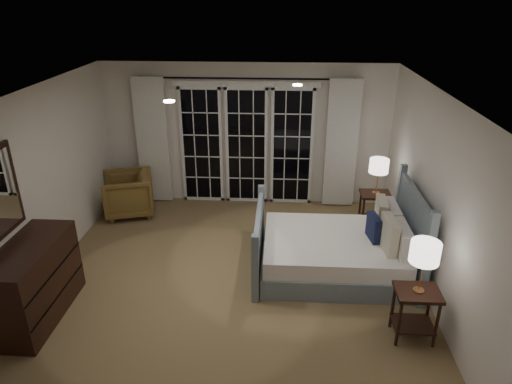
# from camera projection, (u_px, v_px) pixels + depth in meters

# --- Properties ---
(floor) EXTENTS (5.00, 5.00, 0.00)m
(floor) POSITION_uv_depth(u_px,v_px,m) (233.00, 276.00, 6.23)
(floor) COLOR brown
(floor) RESTS_ON ground
(ceiling) EXTENTS (5.00, 5.00, 0.00)m
(ceiling) POSITION_uv_depth(u_px,v_px,m) (229.00, 93.00, 5.22)
(ceiling) COLOR white
(ceiling) RESTS_ON wall_back
(wall_left) EXTENTS (0.02, 5.00, 2.50)m
(wall_left) POSITION_uv_depth(u_px,v_px,m) (38.00, 188.00, 5.86)
(wall_left) COLOR silver
(wall_left) RESTS_ON floor
(wall_right) EXTENTS (0.02, 5.00, 2.50)m
(wall_right) POSITION_uv_depth(u_px,v_px,m) (434.00, 198.00, 5.59)
(wall_right) COLOR silver
(wall_right) RESTS_ON floor
(wall_back) EXTENTS (5.00, 0.02, 2.50)m
(wall_back) POSITION_uv_depth(u_px,v_px,m) (247.00, 135.00, 8.01)
(wall_back) COLOR silver
(wall_back) RESTS_ON floor
(wall_front) EXTENTS (5.00, 0.02, 2.50)m
(wall_front) POSITION_uv_depth(u_px,v_px,m) (196.00, 327.00, 3.44)
(wall_front) COLOR silver
(wall_front) RESTS_ON floor
(french_doors) EXTENTS (2.50, 0.04, 2.20)m
(french_doors) POSITION_uv_depth(u_px,v_px,m) (246.00, 145.00, 8.03)
(french_doors) COLOR black
(french_doors) RESTS_ON wall_back
(curtain_rod) EXTENTS (3.50, 0.03, 0.03)m
(curtain_rod) POSITION_uv_depth(u_px,v_px,m) (246.00, 78.00, 7.51)
(curtain_rod) COLOR black
(curtain_rod) RESTS_ON wall_back
(curtain_left) EXTENTS (0.55, 0.10, 2.25)m
(curtain_left) POSITION_uv_depth(u_px,v_px,m) (153.00, 141.00, 8.02)
(curtain_left) COLOR white
(curtain_left) RESTS_ON curtain_rod
(curtain_right) EXTENTS (0.55, 0.10, 2.25)m
(curtain_right) POSITION_uv_depth(u_px,v_px,m) (341.00, 144.00, 7.85)
(curtain_right) COLOR white
(curtain_right) RESTS_ON curtain_rod
(downlight_a) EXTENTS (0.12, 0.12, 0.01)m
(downlight_a) POSITION_uv_depth(u_px,v_px,m) (298.00, 85.00, 5.73)
(downlight_a) COLOR white
(downlight_a) RESTS_ON ceiling
(downlight_b) EXTENTS (0.12, 0.12, 0.01)m
(downlight_b) POSITION_uv_depth(u_px,v_px,m) (169.00, 101.00, 4.89)
(downlight_b) COLOR white
(downlight_b) RESTS_ON ceiling
(bed) EXTENTS (2.10, 1.50, 1.22)m
(bed) POSITION_uv_depth(u_px,v_px,m) (338.00, 251.00, 6.25)
(bed) COLOR gray
(bed) RESTS_ON floor
(nightstand_left) EXTENTS (0.48, 0.38, 0.62)m
(nightstand_left) POSITION_uv_depth(u_px,v_px,m) (415.00, 307.00, 4.99)
(nightstand_left) COLOR black
(nightstand_left) RESTS_ON floor
(nightstand_right) EXTENTS (0.47, 0.38, 0.62)m
(nightstand_right) POSITION_uv_depth(u_px,v_px,m) (374.00, 205.00, 7.35)
(nightstand_right) COLOR black
(nightstand_right) RESTS_ON floor
(lamp_left) EXTENTS (0.31, 0.31, 0.60)m
(lamp_left) POSITION_uv_depth(u_px,v_px,m) (425.00, 253.00, 4.71)
(lamp_left) COLOR tan
(lamp_left) RESTS_ON nightstand_left
(lamp_right) EXTENTS (0.30, 0.30, 0.58)m
(lamp_right) POSITION_uv_depth(u_px,v_px,m) (379.00, 166.00, 7.08)
(lamp_right) COLOR tan
(lamp_right) RESTS_ON nightstand_right
(armchair) EXTENTS (1.00, 0.99, 0.74)m
(armchair) POSITION_uv_depth(u_px,v_px,m) (128.00, 194.00, 7.84)
(armchair) COLOR brown
(armchair) RESTS_ON floor
(dresser) EXTENTS (0.57, 1.34, 0.95)m
(dresser) POSITION_uv_depth(u_px,v_px,m) (33.00, 282.00, 5.30)
(dresser) COLOR black
(dresser) RESTS_ON floor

